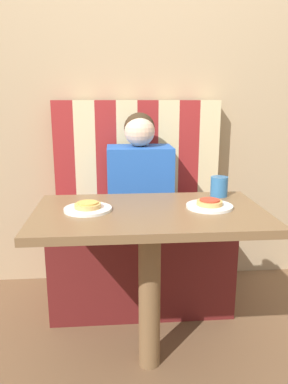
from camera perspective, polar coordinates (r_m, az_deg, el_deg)
The scene contains 11 objects.
ground_plane at distance 1.96m, azimuth 0.80°, elevation -24.60°, with size 12.00×12.00×0.00m, color brown.
wall_back at distance 2.48m, azimuth -1.27°, elevation 15.79°, with size 7.00×0.05×2.60m.
booth_seat at distance 2.35m, azimuth -0.62°, elevation -10.61°, with size 1.04×0.57×0.49m.
booth_backrest at distance 2.40m, azimuth -1.06°, elevation 5.11°, with size 1.04×0.10×0.73m.
dining_table at distance 1.64m, azimuth 0.87°, elevation -6.74°, with size 0.99×0.58×0.76m.
person at distance 2.18m, azimuth -0.66°, elevation 2.46°, with size 0.37×0.26×0.66m.
plate_left at distance 1.61m, azimuth -8.55°, elevation -2.59°, with size 0.20×0.20×0.01m.
plate_right at distance 1.66m, azimuth 9.94°, elevation -2.15°, with size 0.20×0.20×0.01m.
pizza_left at distance 1.61m, azimuth -8.58°, elevation -1.99°, with size 0.11×0.11×0.03m.
pizza_right at distance 1.66m, azimuth 9.96°, elevation -1.57°, with size 0.11×0.11×0.03m.
drinking_cup at distance 1.85m, azimuth 11.38°, elevation 0.83°, with size 0.08×0.08×0.10m.
Camera 1 is at (-0.15, -1.52, 1.23)m, focal length 35.00 mm.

